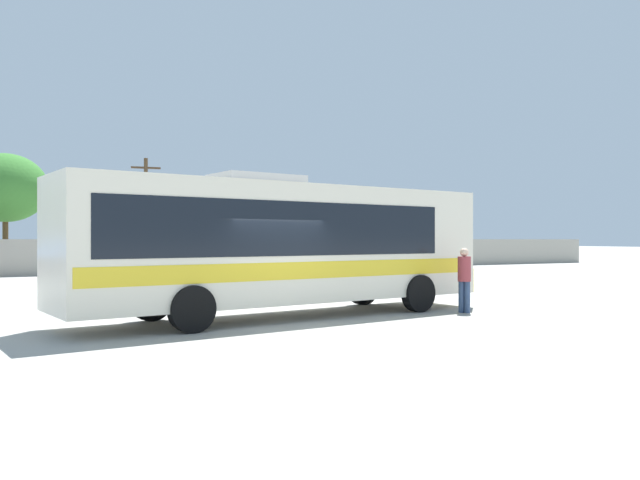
% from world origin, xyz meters
% --- Properties ---
extents(ground_plane, '(300.00, 300.00, 0.00)m').
position_xyz_m(ground_plane, '(0.00, 10.00, 0.00)').
color(ground_plane, '#A3A099').
extents(perimeter_wall, '(80.00, 0.30, 2.04)m').
position_xyz_m(perimeter_wall, '(0.00, 24.17, 1.02)').
color(perimeter_wall, '#9E998C').
rests_on(perimeter_wall, ground_plane).
extents(coach_bus_cream_yellow, '(11.92, 4.04, 3.67)m').
position_xyz_m(coach_bus_cream_yellow, '(0.69, 0.82, 1.95)').
color(coach_bus_cream_yellow, silver).
rests_on(coach_bus_cream_yellow, ground_plane).
extents(attendant_by_bus_door, '(0.50, 0.50, 1.79)m').
position_xyz_m(attendant_by_bus_door, '(5.56, -0.66, 1.01)').
color(attendant_by_bus_door, '#33476B').
rests_on(attendant_by_bus_door, ground_plane).
extents(utility_pole_near, '(1.80, 0.39, 7.12)m').
position_xyz_m(utility_pole_near, '(2.85, 25.90, 3.74)').
color(utility_pole_near, '#4C3823').
rests_on(utility_pole_near, ground_plane).
extents(roadside_tree_midleft, '(4.75, 4.75, 7.09)m').
position_xyz_m(roadside_tree_midleft, '(-5.00, 27.35, 5.06)').
color(roadside_tree_midleft, brown).
rests_on(roadside_tree_midleft, ground_plane).
extents(roadside_tree_midright, '(3.42, 3.42, 6.18)m').
position_xyz_m(roadside_tree_midright, '(5.87, 29.29, 4.70)').
color(roadside_tree_midright, brown).
rests_on(roadside_tree_midright, ground_plane).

